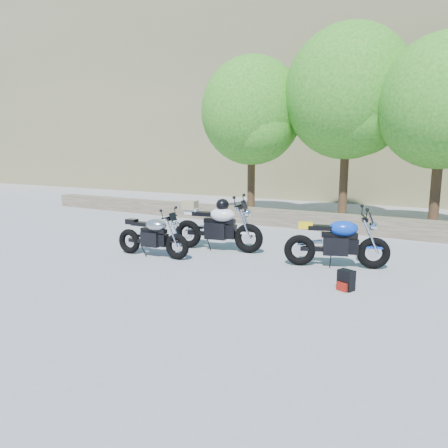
{
  "coord_description": "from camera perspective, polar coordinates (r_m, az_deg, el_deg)",
  "views": [
    {
      "loc": [
        4.54,
        -5.91,
        2.09
      ],
      "look_at": [
        0.2,
        1.0,
        0.75
      ],
      "focal_mm": 32.0,
      "sensor_mm": 36.0,
      "label": 1
    }
  ],
  "objects": [
    {
      "name": "white_bike",
      "position": [
        9.12,
        -1.01,
        -0.15
      ],
      "size": [
        2.16,
        0.74,
        1.2
      ],
      "rotation": [
        0.0,
        0.0,
        0.19
      ],
      "color": "black",
      "rests_on": "ground"
    },
    {
      "name": "stone_wall",
      "position": [
        12.42,
        10.31,
        0.66
      ],
      "size": [
        22.0,
        0.55,
        0.5
      ],
      "primitive_type": "cube",
      "color": "#4D4433",
      "rests_on": "ground"
    },
    {
      "name": "ground",
      "position": [
        7.74,
        -5.23,
        -6.38
      ],
      "size": [
        90.0,
        90.0,
        0.0
      ],
      "primitive_type": "plane",
      "color": "gray",
      "rests_on": "ground"
    },
    {
      "name": "tree_decid_mid",
      "position": [
        14.07,
        17.61,
        16.88
      ],
      "size": [
        4.08,
        4.08,
        6.24
      ],
      "color": "#382314",
      "rests_on": "ground"
    },
    {
      "name": "tree_decid_right",
      "position": [
        12.95,
        29.23,
        14.42
      ],
      "size": [
        3.54,
        3.54,
        5.41
      ],
      "color": "#382314",
      "rests_on": "ground"
    },
    {
      "name": "blue_bike",
      "position": [
        8.02,
        15.87,
        -2.54
      ],
      "size": [
        1.92,
        0.92,
        1.01
      ],
      "rotation": [
        0.0,
        0.0,
        0.38
      ],
      "color": "black",
      "rests_on": "ground"
    },
    {
      "name": "silver_bike",
      "position": [
        8.7,
        -10.14,
        -1.76
      ],
      "size": [
        1.8,
        0.57,
        0.91
      ],
      "rotation": [
        0.0,
        0.0,
        0.11
      ],
      "color": "black",
      "rests_on": "ground"
    },
    {
      "name": "backpack",
      "position": [
        6.75,
        17.02,
        -7.72
      ],
      "size": [
        0.29,
        0.27,
        0.33
      ],
      "rotation": [
        0.0,
        0.0,
        -0.35
      ],
      "color": "black",
      "rests_on": "ground"
    },
    {
      "name": "tree_decid_left",
      "position": [
        14.85,
        4.26,
        15.27
      ],
      "size": [
        3.67,
        3.67,
        5.62
      ],
      "color": "#382314",
      "rests_on": "ground"
    }
  ]
}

